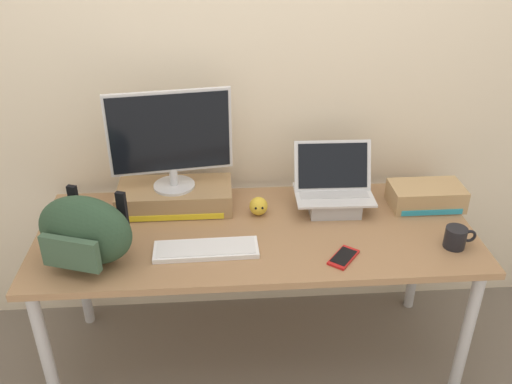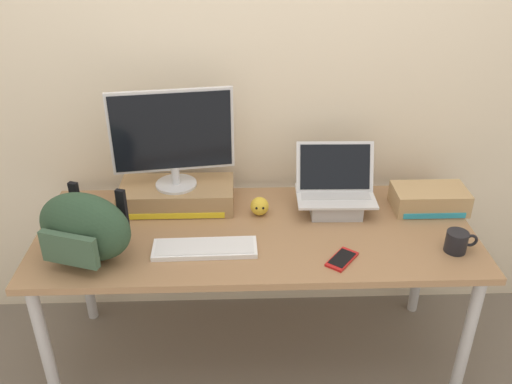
{
  "view_description": "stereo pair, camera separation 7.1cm",
  "coord_description": "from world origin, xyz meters",
  "px_view_note": "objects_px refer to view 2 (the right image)",
  "views": [
    {
      "loc": [
        -0.14,
        -1.92,
        1.98
      ],
      "look_at": [
        0.0,
        0.0,
        0.91
      ],
      "focal_mm": 38.31,
      "sensor_mm": 36.0,
      "label": 1
    },
    {
      "loc": [
        -0.06,
        -1.92,
        1.98
      ],
      "look_at": [
        0.0,
        0.0,
        0.91
      ],
      "focal_mm": 38.31,
      "sensor_mm": 36.0,
      "label": 2
    }
  ],
  "objects_px": {
    "desktop_monitor": "(172,137)",
    "messenger_backpack": "(85,228)",
    "coffee_mug": "(457,242)",
    "toner_box_yellow": "(177,195)",
    "toner_box_cyan": "(429,199)",
    "open_laptop": "(335,197)",
    "external_keyboard": "(205,248)",
    "cell_phone": "(342,259)",
    "plush_toy": "(260,206)"
  },
  "relations": [
    {
      "from": "external_keyboard",
      "to": "messenger_backpack",
      "type": "bearing_deg",
      "value": -177.17
    },
    {
      "from": "desktop_monitor",
      "to": "plush_toy",
      "type": "xyz_separation_m",
      "value": [
        0.37,
        -0.09,
        -0.3
      ]
    },
    {
      "from": "open_laptop",
      "to": "toner_box_cyan",
      "type": "relative_size",
      "value": 1.08
    },
    {
      "from": "plush_toy",
      "to": "cell_phone",
      "type": "bearing_deg",
      "value": -49.18
    },
    {
      "from": "external_keyboard",
      "to": "toner_box_cyan",
      "type": "height_order",
      "value": "toner_box_cyan"
    },
    {
      "from": "external_keyboard",
      "to": "messenger_backpack",
      "type": "distance_m",
      "value": 0.46
    },
    {
      "from": "toner_box_yellow",
      "to": "open_laptop",
      "type": "distance_m",
      "value": 0.7
    },
    {
      "from": "external_keyboard",
      "to": "plush_toy",
      "type": "distance_m",
      "value": 0.35
    },
    {
      "from": "external_keyboard",
      "to": "toner_box_cyan",
      "type": "distance_m",
      "value": 1.02
    },
    {
      "from": "open_laptop",
      "to": "messenger_backpack",
      "type": "distance_m",
      "value": 1.06
    },
    {
      "from": "messenger_backpack",
      "to": "toner_box_yellow",
      "type": "bearing_deg",
      "value": 70.43
    },
    {
      "from": "messenger_backpack",
      "to": "coffee_mug",
      "type": "relative_size",
      "value": 3.24
    },
    {
      "from": "toner_box_cyan",
      "to": "messenger_backpack",
      "type": "bearing_deg",
      "value": -167.26
    },
    {
      "from": "external_keyboard",
      "to": "toner_box_cyan",
      "type": "bearing_deg",
      "value": 15.43
    },
    {
      "from": "coffee_mug",
      "to": "cell_phone",
      "type": "bearing_deg",
      "value": -173.98
    },
    {
      "from": "toner_box_yellow",
      "to": "toner_box_cyan",
      "type": "bearing_deg",
      "value": -3.41
    },
    {
      "from": "coffee_mug",
      "to": "toner_box_yellow",
      "type": "bearing_deg",
      "value": 160.84
    },
    {
      "from": "messenger_backpack",
      "to": "open_laptop",
      "type": "bearing_deg",
      "value": 36.81
    },
    {
      "from": "desktop_monitor",
      "to": "toner_box_cyan",
      "type": "height_order",
      "value": "desktop_monitor"
    },
    {
      "from": "toner_box_yellow",
      "to": "cell_phone",
      "type": "relative_size",
      "value": 3.18
    },
    {
      "from": "toner_box_yellow",
      "to": "desktop_monitor",
      "type": "height_order",
      "value": "desktop_monitor"
    },
    {
      "from": "messenger_backpack",
      "to": "toner_box_cyan",
      "type": "bearing_deg",
      "value": 31.3
    },
    {
      "from": "open_laptop",
      "to": "plush_toy",
      "type": "xyz_separation_m",
      "value": [
        -0.33,
        -0.03,
        -0.02
      ]
    },
    {
      "from": "cell_phone",
      "to": "desktop_monitor",
      "type": "bearing_deg",
      "value": -175.29
    },
    {
      "from": "toner_box_yellow",
      "to": "cell_phone",
      "type": "height_order",
      "value": "toner_box_yellow"
    },
    {
      "from": "open_laptop",
      "to": "messenger_backpack",
      "type": "height_order",
      "value": "open_laptop"
    },
    {
      "from": "coffee_mug",
      "to": "cell_phone",
      "type": "distance_m",
      "value": 0.46
    },
    {
      "from": "cell_phone",
      "to": "toner_box_cyan",
      "type": "xyz_separation_m",
      "value": [
        0.45,
        0.37,
        0.04
      ]
    },
    {
      "from": "desktop_monitor",
      "to": "messenger_backpack",
      "type": "xyz_separation_m",
      "value": [
        -0.31,
        -0.39,
        -0.2
      ]
    },
    {
      "from": "cell_phone",
      "to": "coffee_mug",
      "type": "bearing_deg",
      "value": 44.01
    },
    {
      "from": "toner_box_yellow",
      "to": "toner_box_cyan",
      "type": "relative_size",
      "value": 1.57
    },
    {
      "from": "coffee_mug",
      "to": "toner_box_cyan",
      "type": "height_order",
      "value": "toner_box_cyan"
    },
    {
      "from": "coffee_mug",
      "to": "external_keyboard",
      "type": "bearing_deg",
      "value": 178.04
    },
    {
      "from": "toner_box_yellow",
      "to": "toner_box_cyan",
      "type": "height_order",
      "value": "toner_box_yellow"
    },
    {
      "from": "toner_box_yellow",
      "to": "open_laptop",
      "type": "relative_size",
      "value": 1.45
    },
    {
      "from": "coffee_mug",
      "to": "desktop_monitor",
      "type": "bearing_deg",
      "value": 160.89
    },
    {
      "from": "toner_box_yellow",
      "to": "plush_toy",
      "type": "distance_m",
      "value": 0.38
    },
    {
      "from": "open_laptop",
      "to": "plush_toy",
      "type": "height_order",
      "value": "open_laptop"
    },
    {
      "from": "open_laptop",
      "to": "external_keyboard",
      "type": "relative_size",
      "value": 0.83
    },
    {
      "from": "external_keyboard",
      "to": "toner_box_cyan",
      "type": "relative_size",
      "value": 1.29
    },
    {
      "from": "toner_box_yellow",
      "to": "coffee_mug",
      "type": "bearing_deg",
      "value": -19.16
    },
    {
      "from": "cell_phone",
      "to": "toner_box_cyan",
      "type": "relative_size",
      "value": 0.49
    },
    {
      "from": "open_laptop",
      "to": "cell_phone",
      "type": "distance_m",
      "value": 0.39
    },
    {
      "from": "plush_toy",
      "to": "toner_box_cyan",
      "type": "distance_m",
      "value": 0.75
    },
    {
      "from": "toner_box_cyan",
      "to": "open_laptop",
      "type": "bearing_deg",
      "value": 178.73
    },
    {
      "from": "open_laptop",
      "to": "coffee_mug",
      "type": "relative_size",
      "value": 2.71
    },
    {
      "from": "external_keyboard",
      "to": "cell_phone",
      "type": "relative_size",
      "value": 2.61
    },
    {
      "from": "toner_box_yellow",
      "to": "toner_box_cyan",
      "type": "distance_m",
      "value": 1.12
    },
    {
      "from": "open_laptop",
      "to": "coffee_mug",
      "type": "distance_m",
      "value": 0.54
    },
    {
      "from": "external_keyboard",
      "to": "desktop_monitor",
      "type": "bearing_deg",
      "value": 110.12
    }
  ]
}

